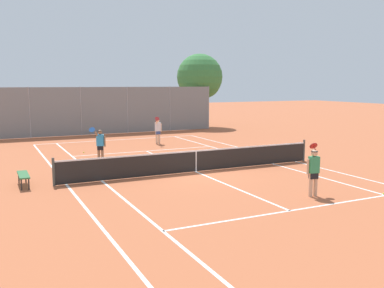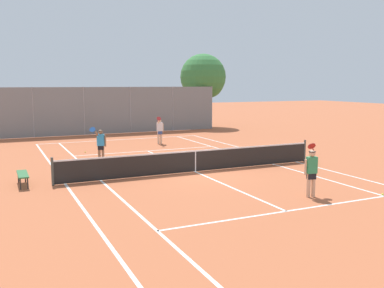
{
  "view_description": "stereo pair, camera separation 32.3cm",
  "coord_description": "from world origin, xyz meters",
  "px_view_note": "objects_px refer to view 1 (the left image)",
  "views": [
    {
      "loc": [
        -8.1,
        -16.36,
        3.81
      ],
      "look_at": [
        0.53,
        1.5,
        1.0
      ],
      "focal_mm": 40.0,
      "sensor_mm": 36.0,
      "label": 1
    },
    {
      "loc": [
        -7.81,
        -16.5,
        3.81
      ],
      "look_at": [
        0.53,
        1.5,
        1.0
      ],
      "focal_mm": 40.0,
      "sensor_mm": 36.0,
      "label": 2
    }
  ],
  "objects_px": {
    "player_far_left": "(100,144)",
    "loose_tennis_ball_4": "(84,152)",
    "tree_behind_left": "(201,78)",
    "loose_tennis_ball_1": "(187,156)",
    "loose_tennis_ball_2": "(236,153)",
    "courtside_bench": "(23,175)",
    "loose_tennis_ball_3": "(384,194)",
    "player_near_side": "(314,170)",
    "player_far_right": "(158,129)",
    "tennis_net": "(196,160)"
  },
  "relations": [
    {
      "from": "player_far_right",
      "to": "tennis_net",
      "type": "bearing_deg",
      "value": -100.67
    },
    {
      "from": "tree_behind_left",
      "to": "loose_tennis_ball_2",
      "type": "bearing_deg",
      "value": -109.52
    },
    {
      "from": "loose_tennis_ball_2",
      "to": "courtside_bench",
      "type": "xyz_separation_m",
      "value": [
        -11.09,
        -2.93,
        0.38
      ]
    },
    {
      "from": "loose_tennis_ball_3",
      "to": "player_far_left",
      "type": "bearing_deg",
      "value": 125.68
    },
    {
      "from": "player_far_left",
      "to": "loose_tennis_ball_2",
      "type": "distance_m",
      "value": 7.39
    },
    {
      "from": "tennis_net",
      "to": "courtside_bench",
      "type": "xyz_separation_m",
      "value": [
        -6.98,
        0.45,
        -0.1
      ]
    },
    {
      "from": "courtside_bench",
      "to": "loose_tennis_ball_3",
      "type": "bearing_deg",
      "value": -31.14
    },
    {
      "from": "tennis_net",
      "to": "loose_tennis_ball_1",
      "type": "height_order",
      "value": "tennis_net"
    },
    {
      "from": "player_near_side",
      "to": "loose_tennis_ball_3",
      "type": "xyz_separation_m",
      "value": [
        2.38,
        -0.89,
        -0.89
      ]
    },
    {
      "from": "loose_tennis_ball_1",
      "to": "loose_tennis_ball_4",
      "type": "height_order",
      "value": "same"
    },
    {
      "from": "player_near_side",
      "to": "courtside_bench",
      "type": "relative_size",
      "value": 1.18
    },
    {
      "from": "player_near_side",
      "to": "player_far_left",
      "type": "xyz_separation_m",
      "value": [
        -4.98,
        9.36,
        0.0
      ]
    },
    {
      "from": "courtside_bench",
      "to": "tree_behind_left",
      "type": "distance_m",
      "value": 23.64
    },
    {
      "from": "player_far_left",
      "to": "loose_tennis_ball_4",
      "type": "bearing_deg",
      "value": 92.27
    },
    {
      "from": "player_far_left",
      "to": "loose_tennis_ball_3",
      "type": "bearing_deg",
      "value": -54.32
    },
    {
      "from": "player_near_side",
      "to": "loose_tennis_ball_1",
      "type": "relative_size",
      "value": 26.88
    },
    {
      "from": "loose_tennis_ball_3",
      "to": "tree_behind_left",
      "type": "height_order",
      "value": "tree_behind_left"
    },
    {
      "from": "tennis_net",
      "to": "loose_tennis_ball_2",
      "type": "distance_m",
      "value": 5.35
    },
    {
      "from": "tennis_net",
      "to": "player_far_right",
      "type": "bearing_deg",
      "value": 79.33
    },
    {
      "from": "tennis_net",
      "to": "loose_tennis_ball_4",
      "type": "bearing_deg",
      "value": 114.54
    },
    {
      "from": "player_far_right",
      "to": "loose_tennis_ball_1",
      "type": "height_order",
      "value": "player_far_right"
    },
    {
      "from": "loose_tennis_ball_4",
      "to": "courtside_bench",
      "type": "distance_m",
      "value": 7.77
    },
    {
      "from": "loose_tennis_ball_1",
      "to": "loose_tennis_ball_2",
      "type": "bearing_deg",
      "value": -3.88
    },
    {
      "from": "courtside_bench",
      "to": "tree_behind_left",
      "type": "xyz_separation_m",
      "value": [
        16.05,
        16.92,
        3.86
      ]
    },
    {
      "from": "loose_tennis_ball_1",
      "to": "loose_tennis_ball_3",
      "type": "relative_size",
      "value": 1.0
    },
    {
      "from": "loose_tennis_ball_2",
      "to": "courtside_bench",
      "type": "bearing_deg",
      "value": -165.19
    },
    {
      "from": "player_far_right",
      "to": "courtside_bench",
      "type": "distance_m",
      "value": 12.02
    },
    {
      "from": "loose_tennis_ball_2",
      "to": "loose_tennis_ball_3",
      "type": "relative_size",
      "value": 1.0
    },
    {
      "from": "loose_tennis_ball_1",
      "to": "loose_tennis_ball_3",
      "type": "distance_m",
      "value": 10.27
    },
    {
      "from": "loose_tennis_ball_4",
      "to": "tree_behind_left",
      "type": "bearing_deg",
      "value": 39.05
    },
    {
      "from": "player_far_left",
      "to": "tree_behind_left",
      "type": "distance_m",
      "value": 18.47
    },
    {
      "from": "player_far_right",
      "to": "courtside_bench",
      "type": "height_order",
      "value": "player_far_right"
    },
    {
      "from": "loose_tennis_ball_4",
      "to": "tree_behind_left",
      "type": "relative_size",
      "value": 0.01
    },
    {
      "from": "loose_tennis_ball_3",
      "to": "courtside_bench",
      "type": "distance_m",
      "value": 13.01
    },
    {
      "from": "player_far_left",
      "to": "loose_tennis_ball_4",
      "type": "distance_m",
      "value": 3.45
    },
    {
      "from": "tree_behind_left",
      "to": "player_far_left",
      "type": "bearing_deg",
      "value": -132.5
    },
    {
      "from": "loose_tennis_ball_3",
      "to": "tree_behind_left",
      "type": "distance_m",
      "value": 24.52
    },
    {
      "from": "player_near_side",
      "to": "loose_tennis_ball_3",
      "type": "relative_size",
      "value": 26.88
    },
    {
      "from": "loose_tennis_ball_1",
      "to": "loose_tennis_ball_2",
      "type": "distance_m",
      "value": 2.87
    },
    {
      "from": "tree_behind_left",
      "to": "loose_tennis_ball_3",
      "type": "bearing_deg",
      "value": -101.74
    },
    {
      "from": "courtside_bench",
      "to": "tree_behind_left",
      "type": "relative_size",
      "value": 0.23
    },
    {
      "from": "courtside_bench",
      "to": "loose_tennis_ball_1",
      "type": "bearing_deg",
      "value": 20.81
    },
    {
      "from": "loose_tennis_ball_2",
      "to": "courtside_bench",
      "type": "distance_m",
      "value": 11.47
    },
    {
      "from": "player_near_side",
      "to": "courtside_bench",
      "type": "bearing_deg",
      "value": 146.32
    },
    {
      "from": "player_far_left",
      "to": "loose_tennis_ball_1",
      "type": "xyz_separation_m",
      "value": [
        4.45,
        -0.4,
        -0.89
      ]
    },
    {
      "from": "loose_tennis_ball_2",
      "to": "courtside_bench",
      "type": "height_order",
      "value": "courtside_bench"
    },
    {
      "from": "loose_tennis_ball_1",
      "to": "tree_behind_left",
      "type": "height_order",
      "value": "tree_behind_left"
    },
    {
      "from": "player_far_left",
      "to": "player_far_right",
      "type": "bearing_deg",
      "value": 44.75
    },
    {
      "from": "player_far_left",
      "to": "player_far_right",
      "type": "relative_size",
      "value": 1.0
    },
    {
      "from": "player_near_side",
      "to": "loose_tennis_ball_1",
      "type": "height_order",
      "value": "player_near_side"
    }
  ]
}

